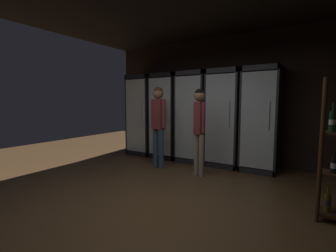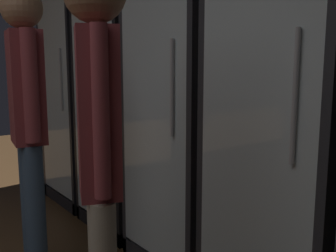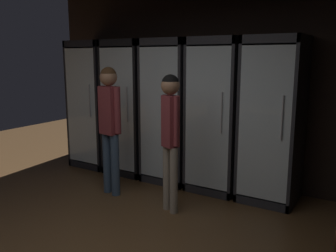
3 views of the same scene
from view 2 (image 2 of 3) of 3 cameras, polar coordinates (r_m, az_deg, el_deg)
wall_back at (r=2.25m, az=23.28°, el=12.56°), size 6.00×0.06×2.80m
cooler_far_left at (r=3.60m, az=-10.94°, el=5.06°), size 0.68×0.69×2.03m
cooler_left at (r=2.97m, az=-4.61°, el=4.22°), size 0.68×0.69×2.03m
cooler_center at (r=2.40m, az=4.92°, el=3.32°), size 0.68×0.69×2.03m
cooler_right at (r=1.93m, az=19.61°, el=1.46°), size 0.68×0.69×2.03m
shopper_near at (r=2.23m, az=-20.14°, el=3.30°), size 0.38×0.22×1.66m
shopper_far at (r=1.34m, az=-10.25°, el=0.11°), size 0.25×0.21×1.59m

